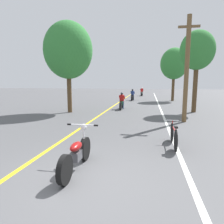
{
  "coord_description": "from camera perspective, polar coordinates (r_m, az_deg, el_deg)",
  "views": [
    {
      "loc": [
        1.51,
        -4.06,
        2.21
      ],
      "look_at": [
        -0.07,
        4.46,
        0.9
      ],
      "focal_mm": 32.0,
      "sensor_mm": 36.0,
      "label": 1
    }
  ],
  "objects": [
    {
      "name": "bicycle_parked",
      "position": [
        7.25,
        17.23,
        -6.42
      ],
      "size": [
        0.44,
        1.81,
        0.83
      ],
      "color": "black",
      "rests_on": "ground"
    },
    {
      "name": "roadside_tree_right_far",
      "position": [
        24.57,
        17.32,
        12.99
      ],
      "size": [
        3.1,
        2.79,
        6.07
      ],
      "color": "#513A23",
      "rests_on": "ground"
    },
    {
      "name": "ground_plane",
      "position": [
        4.86,
        -9.28,
        -18.58
      ],
      "size": [
        120.0,
        120.0,
        0.0
      ],
      "primitive_type": "plane",
      "color": "#515154"
    },
    {
      "name": "motorcycle_foreground",
      "position": [
        5.2,
        -10.04,
        -11.67
      ],
      "size": [
        0.86,
        2.06,
        1.08
      ],
      "color": "black",
      "rests_on": "ground"
    },
    {
      "name": "lane_stripe_center",
      "position": [
        16.97,
        -0.48,
        1.13
      ],
      "size": [
        0.14,
        48.0,
        0.01
      ],
      "primitive_type": "cube",
      "color": "yellow",
      "rests_on": "ground"
    },
    {
      "name": "motorcycle_rider_lead",
      "position": [
        16.38,
        2.81,
        2.66
      ],
      "size": [
        0.5,
        2.07,
        1.37
      ],
      "color": "black",
      "rests_on": "ground"
    },
    {
      "name": "roadside_tree_left",
      "position": [
        14.99,
        -12.44,
        16.77
      ],
      "size": [
        3.46,
        3.12,
        6.4
      ],
      "color": "#513A23",
      "rests_on": "ground"
    },
    {
      "name": "motorcycle_rider_far",
      "position": [
        32.49,
        8.5,
        5.54
      ],
      "size": [
        0.5,
        2.08,
        1.39
      ],
      "color": "black",
      "rests_on": "ground"
    },
    {
      "name": "utility_pole",
      "position": [
        11.69,
        20.58,
        11.55
      ],
      "size": [
        1.1,
        0.24,
        5.67
      ],
      "color": "brown",
      "rests_on": "ground"
    },
    {
      "name": "lane_stripe_edge",
      "position": [
        16.69,
        13.71,
        0.76
      ],
      "size": [
        0.14,
        48.0,
        0.01
      ],
      "primitive_type": "cube",
      "color": "white",
      "rests_on": "ground"
    },
    {
      "name": "motorcycle_rider_mid",
      "position": [
        24.25,
        5.86,
        4.54
      ],
      "size": [
        0.5,
        2.11,
        1.36
      ],
      "color": "black",
      "rests_on": "ground"
    },
    {
      "name": "roadside_tree_right_near",
      "position": [
        15.92,
        23.18,
        15.71
      ],
      "size": [
        2.4,
        2.16,
        5.81
      ],
      "color": "#513A23",
      "rests_on": "ground"
    }
  ]
}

